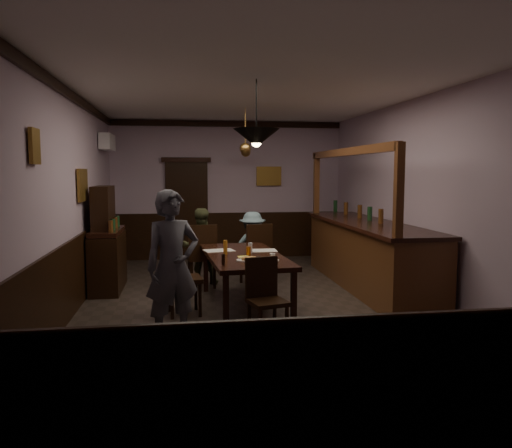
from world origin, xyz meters
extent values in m
cube|color=#2D2621|center=(0.00, 0.00, -0.01)|extent=(5.00, 8.00, 0.01)
cube|color=white|center=(0.00, 0.00, 3.00)|extent=(5.00, 8.00, 0.01)
cube|color=#B99FB8|center=(0.00, 4.00, 1.50)|extent=(5.00, 0.01, 3.00)
cube|color=#B99FB8|center=(0.00, -4.00, 1.50)|extent=(5.00, 0.01, 3.00)
cube|color=#B99FB8|center=(-2.50, 0.00, 1.50)|extent=(0.01, 8.00, 3.00)
cube|color=#B99FB8|center=(2.50, 0.00, 1.50)|extent=(0.01, 8.00, 3.00)
cube|color=black|center=(-0.16, -0.07, 0.72)|extent=(1.15, 2.26, 0.06)
cube|color=black|center=(-0.51, -1.11, 0.34)|extent=(0.07, 0.07, 0.69)
cube|color=black|center=(0.32, -1.06, 0.34)|extent=(0.07, 0.07, 0.69)
cube|color=black|center=(-0.65, 0.92, 0.34)|extent=(0.07, 0.07, 0.69)
cube|color=black|center=(0.19, 0.98, 0.34)|extent=(0.07, 0.07, 0.69)
cube|color=black|center=(-0.70, 1.25, 0.49)|extent=(0.49, 0.49, 0.05)
cube|color=black|center=(-0.68, 1.04, 0.78)|extent=(0.46, 0.08, 0.54)
cube|color=black|center=(-0.54, 1.45, 0.23)|extent=(0.04, 0.04, 0.47)
cube|color=black|center=(-0.90, 1.42, 0.23)|extent=(0.04, 0.04, 0.47)
cube|color=black|center=(-0.50, 1.08, 0.23)|extent=(0.04, 0.04, 0.47)
cube|color=black|center=(-0.87, 1.05, 0.23)|extent=(0.04, 0.04, 0.47)
cube|color=black|center=(0.20, 1.31, 0.48)|extent=(0.54, 0.54, 0.05)
cube|color=black|center=(0.24, 1.11, 0.77)|extent=(0.45, 0.14, 0.54)
cube|color=black|center=(0.33, 1.53, 0.23)|extent=(0.04, 0.04, 0.46)
cube|color=black|center=(-0.02, 1.45, 0.23)|extent=(0.04, 0.04, 0.46)
cube|color=black|center=(0.41, 1.17, 0.23)|extent=(0.04, 0.04, 0.46)
cube|color=black|center=(0.06, 1.09, 0.23)|extent=(0.04, 0.04, 0.46)
cube|color=black|center=(-0.07, -1.47, 0.43)|extent=(0.48, 0.48, 0.05)
cube|color=black|center=(-0.11, -1.29, 0.68)|extent=(0.39, 0.14, 0.47)
cube|color=black|center=(-0.18, -1.66, 0.20)|extent=(0.04, 0.04, 0.41)
cube|color=black|center=(0.13, -1.58, 0.20)|extent=(0.04, 0.04, 0.41)
cube|color=black|center=(-0.27, -1.35, 0.20)|extent=(0.04, 0.04, 0.41)
cube|color=black|center=(0.05, -1.27, 0.20)|extent=(0.04, 0.04, 0.41)
cube|color=black|center=(-1.00, -0.33, 0.48)|extent=(0.50, 0.50, 0.05)
cube|color=black|center=(-1.20, -0.35, 0.76)|extent=(0.10, 0.45, 0.53)
cube|color=black|center=(-0.80, -0.48, 0.23)|extent=(0.04, 0.04, 0.46)
cube|color=black|center=(-0.84, -0.12, 0.23)|extent=(0.04, 0.04, 0.46)
cube|color=black|center=(-1.16, -0.53, 0.23)|extent=(0.04, 0.04, 0.46)
cube|color=black|center=(-1.20, -0.17, 0.23)|extent=(0.04, 0.04, 0.46)
imported|color=#4E4F5A|center=(-1.13, -1.39, 0.85)|extent=(0.73, 0.61, 1.70)
imported|color=#4A4F2F|center=(-0.72, 1.45, 0.64)|extent=(0.67, 0.54, 1.29)
imported|color=slate|center=(0.18, 1.51, 0.61)|extent=(0.81, 0.49, 1.22)
cube|color=silver|center=(-0.48, 0.28, 0.75)|extent=(0.47, 0.38, 0.01)
cube|color=silver|center=(0.13, 0.19, 0.75)|extent=(0.43, 0.32, 0.01)
cube|color=#E1D353|center=(-0.20, -0.29, 0.75)|extent=(0.16, 0.16, 0.00)
cylinder|color=white|center=(0.15, -0.63, 0.76)|extent=(0.15, 0.15, 0.01)
imported|color=white|center=(0.15, -0.58, 0.80)|extent=(0.09, 0.09, 0.07)
cylinder|color=white|center=(-0.22, -0.59, 0.76)|extent=(0.22, 0.22, 0.01)
torus|color=#C68C47|center=(-0.20, -0.61, 0.79)|extent=(0.13, 0.13, 0.04)
torus|color=#C68C47|center=(-0.12, -0.61, 0.79)|extent=(0.13, 0.13, 0.04)
cylinder|color=orange|center=(-0.11, -0.17, 0.81)|extent=(0.07, 0.07, 0.12)
cylinder|color=#BF721E|center=(-0.42, -0.06, 0.85)|extent=(0.06, 0.06, 0.20)
cylinder|color=silver|center=(-0.06, 0.00, 0.82)|extent=(0.06, 0.06, 0.15)
cylinder|color=black|center=(-0.52, -0.86, 0.82)|extent=(0.04, 0.04, 0.14)
cube|color=black|center=(-2.20, 1.28, 0.45)|extent=(0.45, 1.26, 0.90)
cube|color=black|center=(-2.20, 1.28, 0.95)|extent=(0.43, 1.22, 0.07)
cube|color=black|center=(-2.25, 1.28, 1.31)|extent=(0.27, 0.81, 0.72)
cube|color=#4D2814|center=(2.00, 0.85, 0.52)|extent=(0.85, 3.95, 1.04)
cube|color=black|center=(1.98, 0.85, 1.05)|extent=(0.94, 4.05, 0.06)
cube|color=#4D2814|center=(1.62, 0.85, 2.21)|extent=(0.10, 3.86, 0.12)
cube|color=#4D2814|center=(1.62, -1.04, 1.65)|extent=(0.10, 0.10, 1.22)
cube|color=#4D2814|center=(1.62, 2.73, 1.65)|extent=(0.10, 0.10, 1.22)
cube|color=black|center=(-0.90, 3.95, 1.05)|extent=(0.90, 0.06, 2.10)
cube|color=white|center=(-2.38, 2.90, 2.45)|extent=(0.20, 0.85, 0.30)
cube|color=olive|center=(-2.46, -1.60, 2.15)|extent=(0.04, 0.28, 0.36)
cube|color=olive|center=(-2.46, 0.80, 1.70)|extent=(0.04, 0.62, 0.48)
cube|color=olive|center=(0.90, 3.96, 1.80)|extent=(0.55, 0.04, 0.42)
cylinder|color=black|center=(-0.11, -0.87, 2.65)|extent=(0.02, 0.02, 0.70)
cone|color=black|center=(-0.11, -0.87, 2.30)|extent=(0.56, 0.56, 0.22)
sphere|color=#FFD88C|center=(-0.11, -0.87, 2.25)|extent=(0.12, 0.12, 0.12)
cylinder|color=#BF8C3F|center=(0.10, 1.81, 2.65)|extent=(0.02, 0.02, 0.70)
cone|color=#BF8C3F|center=(0.10, 1.81, 2.30)|extent=(0.20, 0.20, 0.22)
sphere|color=#FFD88C|center=(0.10, 1.81, 2.25)|extent=(0.12, 0.12, 0.12)
cylinder|color=#BF8C3F|center=(0.30, 3.28, 2.65)|extent=(0.02, 0.02, 0.70)
cone|color=#BF8C3F|center=(0.30, 3.28, 2.30)|extent=(0.20, 0.20, 0.22)
sphere|color=#FFD88C|center=(0.30, 3.28, 2.25)|extent=(0.12, 0.12, 0.12)
camera|label=1|loc=(-1.02, -6.90, 1.90)|focal=35.00mm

